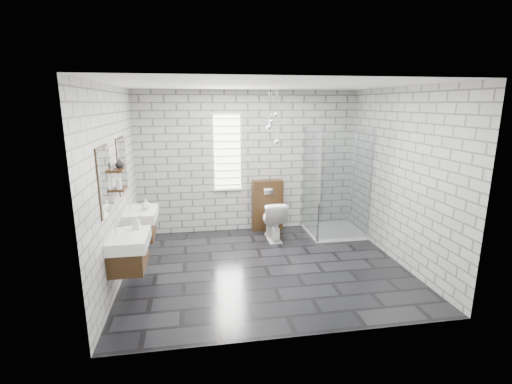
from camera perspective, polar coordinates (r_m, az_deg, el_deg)
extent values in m
cube|color=black|center=(5.84, 1.42, -11.44)|extent=(4.20, 3.60, 0.02)
cube|color=white|center=(5.30, 1.60, 16.26)|extent=(4.20, 3.60, 0.02)
cube|color=#A6A7A1|center=(7.17, -1.25, 4.64)|extent=(4.20, 0.02, 2.70)
cube|color=#A6A7A1|center=(3.71, 6.84, -3.92)|extent=(4.20, 0.02, 2.70)
cube|color=#A6A7A1|center=(5.43, -20.93, 0.86)|extent=(0.02, 3.60, 2.70)
cube|color=#A6A7A1|center=(6.17, 21.16, 2.27)|extent=(0.02, 3.60, 2.70)
cube|color=#3D2612|center=(5.04, -19.01, -9.45)|extent=(0.42, 0.62, 0.30)
cube|color=silver|center=(5.00, -16.75, -9.10)|extent=(0.02, 0.35, 0.01)
cube|color=white|center=(4.96, -18.92, -7.05)|extent=(0.47, 0.70, 0.15)
cylinder|color=silver|center=(4.95, -20.82, -5.61)|extent=(0.04, 0.04, 0.12)
cylinder|color=silver|center=(4.92, -20.30, -5.05)|extent=(0.10, 0.02, 0.02)
cube|color=white|center=(4.80, -22.18, 1.63)|extent=(0.03, 0.55, 0.80)
cube|color=#3D2612|center=(4.80, -22.32, 1.62)|extent=(0.01, 0.59, 0.84)
cube|color=#3D2612|center=(6.09, -17.34, -5.35)|extent=(0.42, 0.62, 0.30)
cube|color=silver|center=(6.06, -15.48, -5.03)|extent=(0.02, 0.35, 0.01)
cube|color=white|center=(6.02, -17.25, -3.32)|extent=(0.47, 0.70, 0.15)
cylinder|color=silver|center=(6.01, -18.80, -2.13)|extent=(0.04, 0.04, 0.12)
cylinder|color=silver|center=(5.99, -18.37, -1.65)|extent=(0.10, 0.02, 0.02)
cube|color=white|center=(5.89, -19.87, 3.86)|extent=(0.03, 0.55, 0.80)
cube|color=#3D2612|center=(5.89, -19.98, 3.86)|extent=(0.01, 0.59, 0.84)
cube|color=#3D2612|center=(5.37, -20.17, 0.47)|extent=(0.14, 0.30, 0.03)
cube|color=#3D2612|center=(5.32, -20.39, 3.20)|extent=(0.14, 0.30, 0.03)
cube|color=white|center=(7.07, -4.46, 6.11)|extent=(0.50, 0.02, 1.40)
cube|color=white|center=(7.00, -4.55, 11.95)|extent=(0.56, 0.04, 0.04)
cube|color=white|center=(7.18, -4.34, 0.40)|extent=(0.56, 0.04, 0.04)
cube|color=white|center=(7.16, -4.35, 1.09)|extent=(0.48, 0.01, 0.02)
cube|color=white|center=(7.13, -4.37, 2.19)|extent=(0.48, 0.01, 0.02)
cube|color=white|center=(7.10, -4.39, 3.29)|extent=(0.48, 0.01, 0.02)
cube|color=white|center=(7.08, -4.41, 4.41)|extent=(0.48, 0.01, 0.02)
cube|color=white|center=(7.06, -4.43, 5.53)|extent=(0.48, 0.01, 0.02)
cube|color=white|center=(7.04, -4.45, 6.66)|extent=(0.48, 0.01, 0.02)
cube|color=white|center=(7.03, -4.47, 7.79)|extent=(0.48, 0.01, 0.02)
cube|color=white|center=(7.01, -4.49, 8.93)|extent=(0.48, 0.01, 0.02)
cube|color=white|center=(7.00, -4.51, 10.07)|extent=(0.48, 0.01, 0.03)
cube|color=white|center=(7.00, -4.54, 11.22)|extent=(0.48, 0.01, 0.03)
cube|color=#3D2612|center=(7.30, 1.76, -2.02)|extent=(0.60, 0.20, 1.00)
cube|color=silver|center=(7.13, 1.94, 0.08)|extent=(0.18, 0.01, 0.12)
cube|color=white|center=(7.41, 11.79, -5.88)|extent=(1.00, 1.00, 0.06)
cube|color=silver|center=(6.71, 13.69, 0.85)|extent=(1.00, 0.01, 2.00)
cube|color=silver|center=(6.99, 8.43, 1.59)|extent=(0.01, 1.00, 2.00)
cube|color=silver|center=(6.53, 9.73, 0.71)|extent=(0.03, 0.03, 2.00)
cube|color=silver|center=(6.91, 17.36, 0.98)|extent=(0.03, 0.03, 2.00)
cylinder|color=silver|center=(7.49, 14.78, 2.63)|extent=(0.02, 0.02, 1.80)
cylinder|color=silver|center=(7.34, 14.63, 9.68)|extent=(0.14, 0.14, 0.02)
sphere|color=silver|center=(6.64, 1.93, 9.96)|extent=(0.09, 0.09, 0.09)
cylinder|color=silver|center=(6.63, 1.95, 12.98)|extent=(0.01, 0.01, 0.61)
sphere|color=silver|center=(6.70, 3.25, 7.77)|extent=(0.09, 0.09, 0.09)
cylinder|color=silver|center=(6.67, 3.31, 11.87)|extent=(0.01, 0.01, 0.87)
sphere|color=silver|center=(6.79, 2.32, 10.83)|extent=(0.09, 0.09, 0.09)
cylinder|color=silver|center=(6.78, 2.34, 13.39)|extent=(0.01, 0.01, 0.52)
sphere|color=silver|center=(6.75, 2.04, 10.18)|extent=(0.09, 0.09, 0.09)
cylinder|color=silver|center=(6.74, 2.06, 13.07)|extent=(0.01, 0.01, 0.59)
sphere|color=silver|center=(6.78, 3.09, 11.86)|extent=(0.09, 0.09, 0.09)
cylinder|color=silver|center=(6.78, 3.12, 13.90)|extent=(0.01, 0.01, 0.39)
imported|color=white|center=(6.84, 2.62, -4.32)|extent=(0.41, 0.71, 0.72)
imported|color=#B2B2B2|center=(5.09, -17.94, -4.50)|extent=(0.08, 0.09, 0.18)
imported|color=#B2B2B2|center=(5.97, -16.58, -1.82)|extent=(0.13, 0.13, 0.17)
imported|color=#B2B2B2|center=(5.24, -20.37, 1.45)|extent=(0.09, 0.09, 0.20)
imported|color=#B2B2B2|center=(5.36, -20.25, 4.14)|extent=(0.15, 0.15, 0.13)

